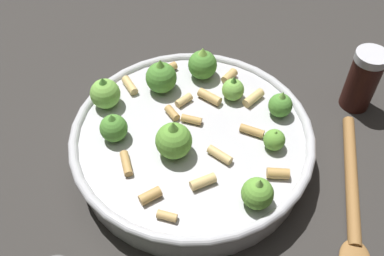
# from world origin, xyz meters

# --- Properties ---
(ground_plane) EXTENTS (2.40, 2.40, 0.00)m
(ground_plane) POSITION_xyz_m (0.00, 0.00, 0.00)
(ground_plane) COLOR #2D2B28
(cooking_pan) EXTENTS (0.32, 0.32, 0.10)m
(cooking_pan) POSITION_xyz_m (0.00, -0.00, 0.03)
(cooking_pan) COLOR #B7B7BC
(cooking_pan) RESTS_ON ground
(pepper_shaker) EXTENTS (0.05, 0.05, 0.10)m
(pepper_shaker) POSITION_xyz_m (-0.09, -0.25, 0.05)
(pepper_shaker) COLOR #33140F
(pepper_shaker) RESTS_ON ground
(wooden_spoon) EXTENTS (0.17, 0.21, 0.02)m
(wooden_spoon) POSITION_xyz_m (-0.19, -0.10, 0.01)
(wooden_spoon) COLOR olive
(wooden_spoon) RESTS_ON ground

